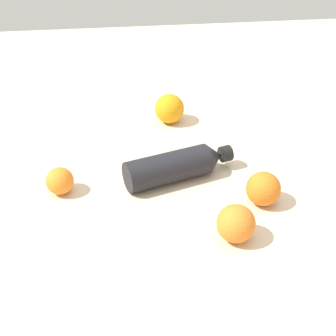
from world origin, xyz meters
TOP-DOWN VIEW (x-y plane):
  - ground_plane at (0.00, 0.00)m, footprint 2.40×2.40m
  - water_bottle at (0.03, 0.02)m, footprint 0.14×0.27m
  - orange_0 at (-0.19, -0.07)m, footprint 0.08×0.08m
  - orange_1 at (0.31, 0.00)m, footprint 0.08×0.08m
  - orange_2 at (-0.08, -0.15)m, footprint 0.07×0.07m
  - orange_3 at (0.01, 0.28)m, footprint 0.06×0.06m

SIDE VIEW (x-z plane):
  - ground_plane at x=0.00m, z-range 0.00..0.00m
  - orange_3 at x=0.01m, z-range 0.00..0.06m
  - water_bottle at x=0.03m, z-range 0.00..0.07m
  - orange_2 at x=-0.08m, z-range 0.00..0.07m
  - orange_0 at x=-0.19m, z-range 0.00..0.08m
  - orange_1 at x=0.31m, z-range 0.00..0.08m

